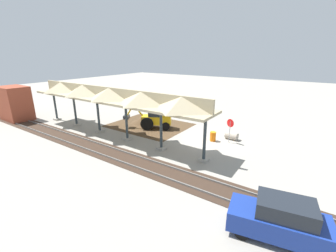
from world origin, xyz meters
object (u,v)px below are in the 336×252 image
stop_sign (230,126)px  distant_parked_car (280,220)px  backhoe (155,117)px  brick_utility_building (15,103)px  traffic_barrel (213,136)px  concrete_pipe (232,136)px

stop_sign → distant_parked_car: 11.47m
backhoe → brick_utility_building: 17.93m
backhoe → distant_parked_car: 16.95m
traffic_barrel → brick_utility_building: bearing=16.8°
stop_sign → backhoe: 8.31m
backhoe → concrete_pipe: backhoe is taller
stop_sign → traffic_barrel: size_ratio=2.54×
stop_sign → concrete_pipe: 1.61m
concrete_pipe → distant_parked_car: bearing=118.5°
distant_parked_car → stop_sign: bearing=-59.6°
traffic_barrel → backhoe: bearing=0.2°
backhoe → traffic_barrel: (-6.87, -0.02, -0.81)m
stop_sign → traffic_barrel: 1.91m
stop_sign → backhoe: bearing=3.2°
stop_sign → brick_utility_building: 25.87m
concrete_pipe → distant_parked_car: size_ratio=0.27×
backhoe → brick_utility_building: (16.48, 7.01, 0.82)m
brick_utility_building → distant_parked_car: bearing=175.5°
concrete_pipe → distant_parked_car: (-5.89, 10.85, 0.62)m
concrete_pipe → backhoe: bearing=9.9°
brick_utility_building → distant_parked_car: (-30.56, 2.40, -1.10)m
concrete_pipe → traffic_barrel: 1.94m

